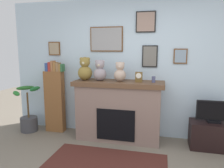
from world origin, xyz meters
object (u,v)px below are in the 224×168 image
object	(u,v)px
tv_stand	(213,135)
fireplace	(119,110)
teddy_bear_brown	(85,70)
candle_jar	(154,79)
mantel_clock	(139,77)
television	(214,112)
bookshelf	(55,98)
teddy_bear_cream	(100,71)
potted_plant	(28,117)
teddy_bear_grey	(120,73)

from	to	relation	value
tv_stand	fireplace	bearing A→B (deg)	179.03
fireplace	teddy_bear_brown	size ratio (longest dim) A/B	3.78
candle_jar	mantel_clock	size ratio (longest dim) A/B	0.61
television	tv_stand	bearing A→B (deg)	90.00
bookshelf	teddy_bear_cream	distance (m)	1.15
television	teddy_bear_brown	world-z (taller)	teddy_bear_brown
bookshelf	teddy_bear_brown	size ratio (longest dim) A/B	3.35
potted_plant	candle_jar	xyz separation A→B (m)	(2.49, 0.05, 0.85)
television	teddy_bear_cream	distance (m)	2.07
tv_stand	teddy_bear_brown	world-z (taller)	teddy_bear_brown
candle_jar	teddy_bear_brown	world-z (taller)	teddy_bear_brown
television	teddy_bear_grey	distance (m)	1.71
bookshelf	teddy_bear_brown	world-z (taller)	teddy_bear_brown
candle_jar	teddy_bear_cream	bearing A→B (deg)	-179.97
television	candle_jar	bearing A→B (deg)	179.36
bookshelf	tv_stand	distance (m)	2.99
teddy_bear_brown	fireplace	bearing A→B (deg)	1.64
tv_stand	television	bearing A→B (deg)	-90.00
teddy_bear_cream	television	bearing A→B (deg)	-0.31
teddy_bear_brown	potted_plant	bearing A→B (deg)	-177.77
teddy_bear_cream	mantel_clock	bearing A→B (deg)	-0.07
potted_plant	candle_jar	distance (m)	2.63
bookshelf	candle_jar	xyz separation A→B (m)	(1.95, -0.09, 0.46)
candle_jar	teddy_bear_cream	size ratio (longest dim) A/B	0.28
teddy_bear_cream	teddy_bear_grey	bearing A→B (deg)	0.01
teddy_bear_brown	teddy_bear_grey	distance (m)	0.66
tv_stand	teddy_bear_grey	bearing A→B (deg)	179.67
potted_plant	teddy_bear_brown	distance (m)	1.58
mantel_clock	tv_stand	bearing A→B (deg)	-0.38
teddy_bear_grey	potted_plant	bearing A→B (deg)	-178.55
potted_plant	mantel_clock	bearing A→B (deg)	1.21
mantel_clock	teddy_bear_grey	xyz separation A→B (m)	(-0.34, 0.00, 0.07)
teddy_bear_grey	candle_jar	bearing A→B (deg)	0.04
mantel_clock	teddy_bear_grey	size ratio (longest dim) A/B	0.50
teddy_bear_brown	teddy_bear_grey	bearing A→B (deg)	0.01
tv_stand	mantel_clock	world-z (taller)	mantel_clock
fireplace	television	bearing A→B (deg)	-1.02
teddy_bear_cream	teddy_bear_grey	xyz separation A→B (m)	(0.37, 0.00, -0.01)
candle_jar	mantel_clock	xyz separation A→B (m)	(-0.26, -0.00, 0.04)
bookshelf	teddy_bear_grey	xyz separation A→B (m)	(1.36, -0.09, 0.57)
tv_stand	teddy_bear_grey	distance (m)	1.90
teddy_bear_grey	mantel_clock	bearing A→B (deg)	-0.15
potted_plant	tv_stand	distance (m)	3.49
fireplace	candle_jar	bearing A→B (deg)	-1.64
television	potted_plant	bearing A→B (deg)	-179.39
teddy_bear_cream	fireplace	bearing A→B (deg)	2.98
fireplace	mantel_clock	size ratio (longest dim) A/B	9.24
tv_stand	candle_jar	xyz separation A→B (m)	(-1.00, 0.01, 0.92)
bookshelf	teddy_bear_cream	world-z (taller)	teddy_bear_cream
tv_stand	candle_jar	bearing A→B (deg)	179.45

